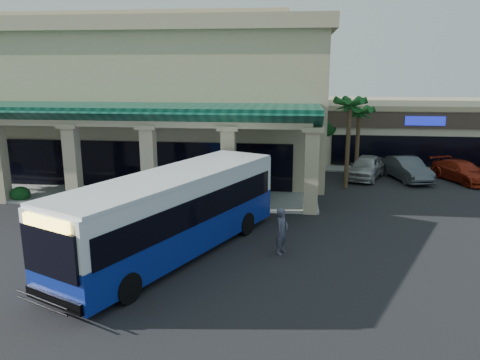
# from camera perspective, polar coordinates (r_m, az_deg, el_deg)

# --- Properties ---
(ground) EXTENTS (110.00, 110.00, 0.00)m
(ground) POSITION_cam_1_polar(r_m,az_deg,el_deg) (21.72, -7.29, -7.50)
(ground) COLOR black
(main_building) EXTENTS (30.80, 14.80, 11.35)m
(main_building) POSITION_cam_1_polar(r_m,az_deg,el_deg) (38.04, -13.56, 9.98)
(main_building) COLOR tan
(main_building) RESTS_ON ground
(arcade) EXTENTS (30.00, 6.20, 5.70)m
(arcade) POSITION_cam_1_polar(r_m,az_deg,el_deg) (29.92, -19.30, 3.30)
(arcade) COLOR #09382B
(arcade) RESTS_ON ground
(strip_mall) EXTENTS (22.50, 12.50, 4.90)m
(strip_mall) POSITION_cam_1_polar(r_m,az_deg,el_deg) (45.83, 23.22, 5.74)
(strip_mall) COLOR beige
(strip_mall) RESTS_ON ground
(palm_0) EXTENTS (2.40, 2.40, 6.60)m
(palm_0) POSITION_cam_1_polar(r_m,az_deg,el_deg) (31.16, 13.04, 4.93)
(palm_0) COLOR #13491A
(palm_0) RESTS_ON ground
(palm_1) EXTENTS (2.40, 2.40, 5.80)m
(palm_1) POSITION_cam_1_polar(r_m,az_deg,el_deg) (34.29, 14.16, 4.94)
(palm_1) COLOR #13491A
(palm_1) RESTS_ON ground
(broadleaf_tree) EXTENTS (2.60, 2.60, 4.81)m
(broadleaf_tree) POSITION_cam_1_polar(r_m,az_deg,el_deg) (39.10, 10.30, 5.40)
(broadleaf_tree) COLOR black
(broadleaf_tree) RESTS_ON ground
(transit_bus) EXTENTS (7.89, 12.71, 3.53)m
(transit_bus) POSITION_cam_1_polar(r_m,az_deg,el_deg) (19.77, -8.06, -4.25)
(transit_bus) COLOR navy
(transit_bus) RESTS_ON ground
(pedestrian) EXTENTS (0.75, 0.87, 2.01)m
(pedestrian) POSITION_cam_1_polar(r_m,az_deg,el_deg) (20.05, 5.14, -6.20)
(pedestrian) COLOR #434455
(pedestrian) RESTS_ON ground
(car_silver) EXTENTS (3.64, 5.29, 1.67)m
(car_silver) POSITION_cam_1_polar(r_m,az_deg,el_deg) (34.79, 15.11, 1.55)
(car_silver) COLOR #AEAEAE
(car_silver) RESTS_ON ground
(car_white) EXTENTS (2.94, 5.23, 1.63)m
(car_white) POSITION_cam_1_polar(r_m,az_deg,el_deg) (35.13, 19.67, 1.30)
(car_white) COLOR #3F454B
(car_white) RESTS_ON ground
(car_red) EXTENTS (3.80, 5.38, 1.45)m
(car_red) POSITION_cam_1_polar(r_m,az_deg,el_deg) (36.17, 25.45, 0.95)
(car_red) COLOR maroon
(car_red) RESTS_ON ground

